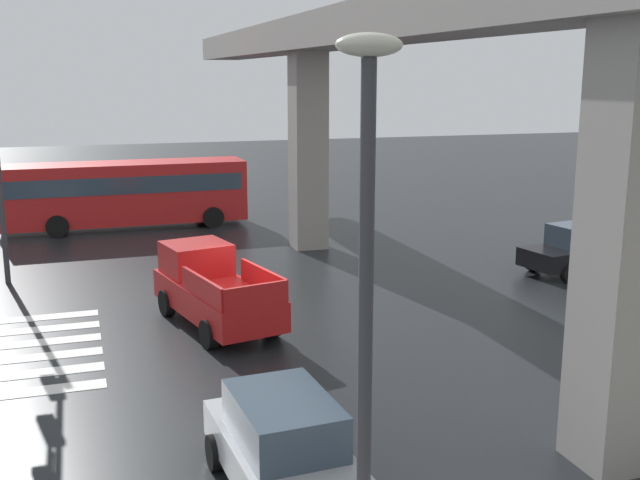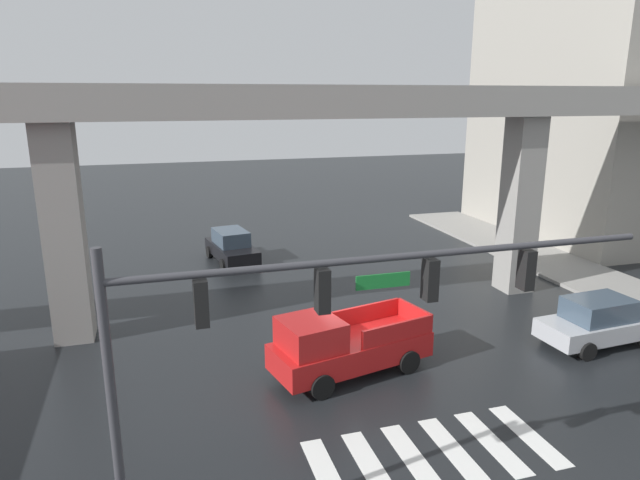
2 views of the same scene
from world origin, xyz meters
TOP-DOWN VIEW (x-y plane):
  - ground_plane at (0.00, 0.00)m, footprint 120.00×120.00m
  - crosswalk_stripes at (-0.00, -5.57)m, footprint 6.05×2.80m
  - elevated_overpass at (0.00, 4.30)m, footprint 54.69×2.13m
  - sidewalk_east at (13.59, 2.00)m, footprint 4.00×36.00m
  - pickup_truck at (-0.82, -1.09)m, footprint 5.39×2.98m
  - sedan_silver at (8.55, -1.55)m, footprint 4.40×2.16m
  - sedan_black at (-2.44, 12.29)m, footprint 2.47×4.53m
  - traffic_signal_mast at (-3.42, -6.92)m, footprint 10.89×0.32m

SIDE VIEW (x-z plane):
  - ground_plane at x=0.00m, z-range 0.00..0.00m
  - crosswalk_stripes at x=0.00m, z-range 0.00..0.01m
  - sidewalk_east at x=13.59m, z-range 0.00..0.15m
  - sedan_silver at x=8.55m, z-range -0.01..1.71m
  - sedan_black at x=-2.44m, z-range -0.01..1.71m
  - pickup_truck at x=-0.82m, z-range -0.05..2.03m
  - traffic_signal_mast at x=-3.42m, z-range 1.58..7.78m
  - elevated_overpass at x=0.00m, z-range 3.17..12.11m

